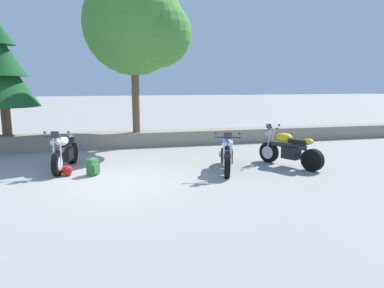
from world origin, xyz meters
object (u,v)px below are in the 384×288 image
at_px(motorcycle_white_near_left, 65,152).
at_px(motorcycle_yellow_far_right, 289,150).
at_px(pine_tree_far_left, 1,71).
at_px(rider_backpack, 93,166).
at_px(rider_helmet, 67,171).
at_px(motorcycle_blue_centre, 227,153).
at_px(leafy_tree_mid_left, 139,27).

relative_size(motorcycle_white_near_left, motorcycle_yellow_far_right, 1.09).
bearing_deg(pine_tree_far_left, rider_backpack, -53.28).
height_order(motorcycle_white_near_left, rider_helmet, motorcycle_white_near_left).
bearing_deg(rider_helmet, pine_tree_far_left, 121.19).
distance_m(motorcycle_blue_centre, rider_helmet, 4.27).
relative_size(motorcycle_yellow_far_right, rider_backpack, 4.03).
relative_size(motorcycle_blue_centre, pine_tree_far_left, 0.51).
relative_size(motorcycle_white_near_left, rider_backpack, 4.38).
distance_m(rider_backpack, rider_helmet, 0.68).
xyz_separation_m(motorcycle_white_near_left, motorcycle_blue_centre, (4.36, -1.19, 0.00)).
xyz_separation_m(pine_tree_far_left, leafy_tree_mid_left, (4.73, -0.42, 1.57)).
height_order(rider_backpack, pine_tree_far_left, pine_tree_far_left).
bearing_deg(pine_tree_far_left, motorcycle_white_near_left, -54.96).
height_order(motorcycle_blue_centre, rider_helmet, motorcycle_blue_centre).
distance_m(motorcycle_white_near_left, rider_backpack, 1.19).
bearing_deg(rider_backpack, motorcycle_white_near_left, 132.59).
distance_m(rider_backpack, leafy_tree_mid_left, 5.83).
height_order(motorcycle_blue_centre, motorcycle_yellow_far_right, same).
relative_size(rider_backpack, pine_tree_far_left, 0.12).
height_order(motorcycle_yellow_far_right, leafy_tree_mid_left, leafy_tree_mid_left).
distance_m(pine_tree_far_left, leafy_tree_mid_left, 5.00).
bearing_deg(motorcycle_yellow_far_right, leafy_tree_mid_left, 133.93).
xyz_separation_m(motorcycle_yellow_far_right, rider_helmet, (-6.15, 0.38, -0.35)).
distance_m(motorcycle_blue_centre, pine_tree_far_left, 8.42).
xyz_separation_m(motorcycle_blue_centre, rider_backpack, (-3.56, 0.33, -0.24)).
relative_size(motorcycle_blue_centre, rider_backpack, 4.28).
bearing_deg(motorcycle_yellow_far_right, rider_helmet, 176.48).
height_order(motorcycle_white_near_left, pine_tree_far_left, pine_tree_far_left).
height_order(motorcycle_white_near_left, leafy_tree_mid_left, leafy_tree_mid_left).
bearing_deg(rider_backpack, rider_helmet, 169.69).
bearing_deg(rider_backpack, leafy_tree_mid_left, 67.21).
height_order(motorcycle_white_near_left, rider_backpack, motorcycle_white_near_left).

